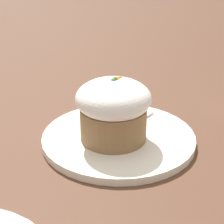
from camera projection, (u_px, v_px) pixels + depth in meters
ground_plane at (119, 141)px, 0.53m from camera, size 4.00×4.00×0.00m
dessert_plate at (119, 138)px, 0.53m from camera, size 0.22×0.22×0.01m
carrot_cake at (112, 108)px, 0.50m from camera, size 0.10×0.10×0.09m
spoon at (124, 127)px, 0.54m from camera, size 0.10×0.03×0.01m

